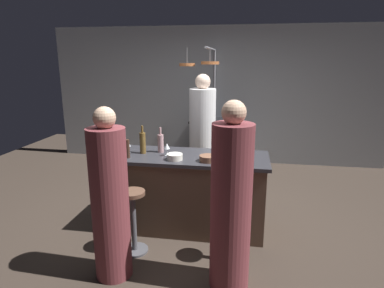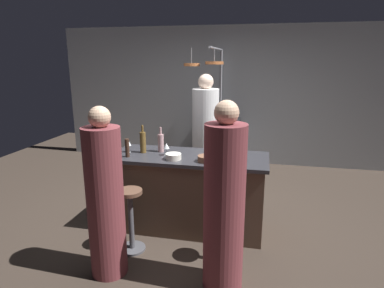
{
  "view_description": "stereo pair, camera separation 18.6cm",
  "coord_description": "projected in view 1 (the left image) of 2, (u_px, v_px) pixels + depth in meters",
  "views": [
    {
      "loc": [
        0.62,
        -3.57,
        1.96
      ],
      "look_at": [
        0.0,
        0.15,
        1.0
      ],
      "focal_mm": 30.65,
      "sensor_mm": 36.0,
      "label": 1
    },
    {
      "loc": [
        0.8,
        -3.53,
        1.96
      ],
      "look_at": [
        0.0,
        0.15,
        1.0
      ],
      "focal_mm": 30.65,
      "sensor_mm": 36.0,
      "label": 2
    }
  ],
  "objects": [
    {
      "name": "wine_bottle_amber",
      "position": [
        143.0,
        142.0,
        3.84
      ],
      "size": [
        0.07,
        0.07,
        0.33
      ],
      "color": "brown",
      "rests_on": "kitchen_island"
    },
    {
      "name": "wine_bottle_red",
      "position": [
        231.0,
        147.0,
        3.63
      ],
      "size": [
        0.07,
        0.07,
        0.33
      ],
      "color": "#143319",
      "rests_on": "kitchen_island"
    },
    {
      "name": "overhead_pot_rack",
      "position": [
        207.0,
        79.0,
        5.49
      ],
      "size": [
        0.61,
        1.39,
        2.17
      ],
      "color": "gray",
      "rests_on": "ground_plane"
    },
    {
      "name": "bar_stool_left",
      "position": [
        133.0,
        219.0,
        3.38
      ],
      "size": [
        0.28,
        0.28,
        0.68
      ],
      "color": "#4C4C51",
      "rests_on": "ground_plane"
    },
    {
      "name": "guest_left",
      "position": [
        110.0,
        202.0,
        2.92
      ],
      "size": [
        0.34,
        0.34,
        1.59
      ],
      "color": "brown",
      "rests_on": "ground_plane"
    },
    {
      "name": "bar_stool_right",
      "position": [
        233.0,
        227.0,
        3.22
      ],
      "size": [
        0.28,
        0.28,
        0.68
      ],
      "color": "#4C4C51",
      "rests_on": "ground_plane"
    },
    {
      "name": "chef",
      "position": [
        202.0,
        141.0,
        4.75
      ],
      "size": [
        0.38,
        0.38,
        1.78
      ],
      "color": "white",
      "rests_on": "ground_plane"
    },
    {
      "name": "pepper_mill",
      "position": [
        128.0,
        149.0,
        3.66
      ],
      "size": [
        0.05,
        0.05,
        0.21
      ],
      "primitive_type": "cylinder",
      "color": "#382319",
      "rests_on": "kitchen_island"
    },
    {
      "name": "wine_bottle_rose",
      "position": [
        161.0,
        143.0,
        3.88
      ],
      "size": [
        0.07,
        0.07,
        0.3
      ],
      "color": "#B78C8E",
      "rests_on": "kitchen_island"
    },
    {
      "name": "back_wall",
      "position": [
        215.0,
        95.0,
        6.39
      ],
      "size": [
        6.4,
        0.16,
        2.6
      ],
      "primitive_type": "cube",
      "color": "#9EA3A8",
      "rests_on": "ground_plane"
    },
    {
      "name": "stove_range",
      "position": [
        212.0,
        143.0,
        6.22
      ],
      "size": [
        0.8,
        0.64,
        0.89
      ],
      "color": "#47474C",
      "rests_on": "ground_plane"
    },
    {
      "name": "kitchen_island",
      "position": [
        190.0,
        192.0,
        3.88
      ],
      "size": [
        1.8,
        0.72,
        0.9
      ],
      "color": "brown",
      "rests_on": "ground_plane"
    },
    {
      "name": "wine_glass_by_chef",
      "position": [
        128.0,
        144.0,
        3.85
      ],
      "size": [
        0.07,
        0.07,
        0.15
      ],
      "color": "silver",
      "rests_on": "kitchen_island"
    },
    {
      "name": "wine_glass_near_left_guest",
      "position": [
        167.0,
        147.0,
        3.74
      ],
      "size": [
        0.07,
        0.07,
        0.15
      ],
      "color": "silver",
      "rests_on": "kitchen_island"
    },
    {
      "name": "mixing_bowl_ceramic",
      "position": [
        175.0,
        157.0,
        3.61
      ],
      "size": [
        0.18,
        0.18,
        0.07
      ],
      "primitive_type": "cylinder",
      "color": "silver",
      "rests_on": "kitchen_island"
    },
    {
      "name": "guest_right",
      "position": [
        231.0,
        205.0,
        2.78
      ],
      "size": [
        0.35,
        0.35,
        1.66
      ],
      "color": "brown",
      "rests_on": "ground_plane"
    },
    {
      "name": "ground_plane",
      "position": [
        190.0,
        226.0,
        3.99
      ],
      "size": [
        9.0,
        9.0,
        0.0
      ],
      "primitive_type": "plane",
      "color": "#382D26"
    },
    {
      "name": "wine_glass_near_right_guest",
      "position": [
        236.0,
        148.0,
        3.7
      ],
      "size": [
        0.07,
        0.07,
        0.15
      ],
      "color": "silver",
      "rests_on": "kitchen_island"
    },
    {
      "name": "mixing_bowl_wooden",
      "position": [
        208.0,
        158.0,
        3.55
      ],
      "size": [
        0.19,
        0.19,
        0.07
      ],
      "primitive_type": "cylinder",
      "color": "brown",
      "rests_on": "kitchen_island"
    }
  ]
}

